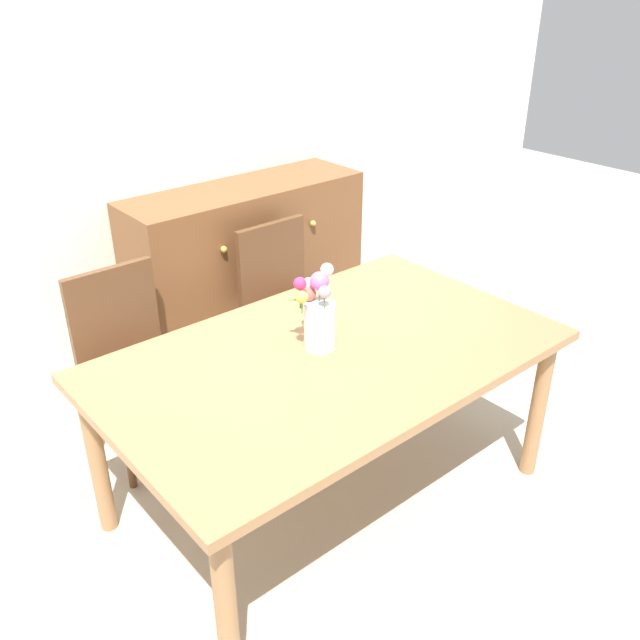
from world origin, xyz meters
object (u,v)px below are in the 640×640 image
(dining_table, at_px, (330,368))
(chair_left, at_px, (129,352))
(flower_vase, at_px, (318,312))
(chair_right, at_px, (285,296))
(dresser, at_px, (248,270))

(dining_table, relative_size, chair_left, 2.01)
(chair_left, distance_m, flower_vase, 1.00)
(chair_left, bearing_deg, flower_vase, 118.47)
(chair_left, relative_size, chair_right, 1.00)
(flower_vase, bearing_deg, chair_right, 60.84)
(chair_left, bearing_deg, chair_right, -180.00)
(dining_table, xyz_separation_m, chair_right, (0.45, 0.88, -0.15))
(chair_right, bearing_deg, chair_left, 0.00)
(chair_right, height_order, dresser, dresser)
(dining_table, distance_m, flower_vase, 0.24)
(dresser, bearing_deg, chair_left, -155.40)
(chair_left, xyz_separation_m, chair_right, (0.90, 0.00, 0.00))
(chair_left, distance_m, dresser, 1.07)
(chair_right, distance_m, dresser, 0.45)
(chair_right, relative_size, dresser, 0.64)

